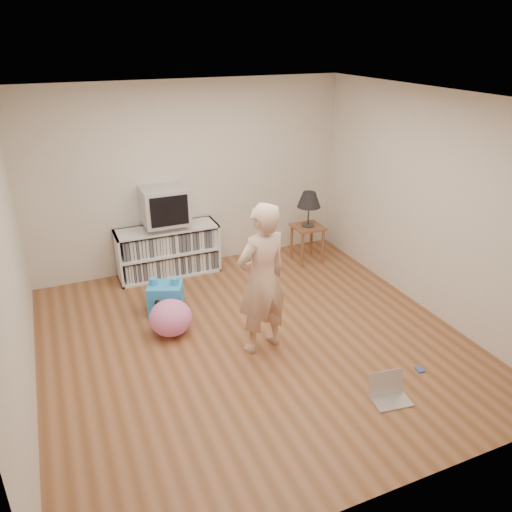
{
  "coord_description": "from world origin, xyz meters",
  "views": [
    {
      "loc": [
        -1.82,
        -4.32,
        3.16
      ],
      "look_at": [
        0.21,
        0.4,
        0.83
      ],
      "focal_mm": 35.0,
      "sensor_mm": 36.0,
      "label": 1
    }
  ],
  "objects": [
    {
      "name": "ground",
      "position": [
        0.0,
        0.0,
        0.0
      ],
      "size": [
        4.5,
        4.5,
        0.0
      ],
      "primitive_type": "plane",
      "color": "brown",
      "rests_on": "ground"
    },
    {
      "name": "media_unit",
      "position": [
        -0.43,
        2.04,
        0.35
      ],
      "size": [
        1.4,
        0.45,
        0.7
      ],
      "color": "white",
      "rests_on": "ground"
    },
    {
      "name": "plush_pink",
      "position": [
        -0.8,
        0.5,
        0.21
      ],
      "size": [
        0.49,
        0.49,
        0.41
      ],
      "primitive_type": "ellipsoid",
      "rotation": [
        0.0,
        0.0,
        0.01
      ],
      "color": "pink",
      "rests_on": "ground"
    },
    {
      "name": "crt_tv",
      "position": [
        -0.43,
        2.02,
        1.02
      ],
      "size": [
        0.6,
        0.53,
        0.5
      ],
      "color": "#B4B4BA",
      "rests_on": "dvd_deck"
    },
    {
      "name": "table_lamp",
      "position": [
        1.57,
        1.65,
        0.94
      ],
      "size": [
        0.34,
        0.34,
        0.52
      ],
      "color": "#333333",
      "rests_on": "side_table"
    },
    {
      "name": "plush_blue",
      "position": [
        -0.74,
        0.98,
        0.2
      ],
      "size": [
        0.49,
        0.45,
        0.47
      ],
      "rotation": [
        0.0,
        0.0,
        -0.37
      ],
      "color": "#2E9FFF",
      "rests_on": "ground"
    },
    {
      "name": "laptop",
      "position": [
        0.8,
        -1.37,
        0.07
      ],
      "size": [
        0.38,
        0.33,
        0.24
      ],
      "rotation": [
        0.0,
        0.0,
        -0.14
      ],
      "color": "silver",
      "rests_on": "ground"
    },
    {
      "name": "ceiling",
      "position": [
        0.0,
        0.0,
        2.6
      ],
      "size": [
        4.5,
        4.5,
        0.01
      ],
      "primitive_type": "cube",
      "color": "white",
      "rests_on": "walls"
    },
    {
      "name": "person",
      "position": [
        0.04,
        -0.15,
        0.83
      ],
      "size": [
        0.68,
        0.52,
        1.66
      ],
      "primitive_type": "imported",
      "rotation": [
        0.0,
        0.0,
        3.37
      ],
      "color": "beige",
      "rests_on": "ground"
    },
    {
      "name": "dvd_deck",
      "position": [
        -0.43,
        2.02,
        0.73
      ],
      "size": [
        0.45,
        0.35,
        0.07
      ],
      "primitive_type": "cube",
      "color": "gray",
      "rests_on": "media_unit"
    },
    {
      "name": "walls",
      "position": [
        0.0,
        0.0,
        1.3
      ],
      "size": [
        4.52,
        4.52,
        2.6
      ],
      "color": "silver",
      "rests_on": "ground"
    },
    {
      "name": "playing_cards",
      "position": [
        1.35,
        -1.17,
        0.01
      ],
      "size": [
        0.08,
        0.1,
        0.02
      ],
      "primitive_type": "cube",
      "rotation": [
        0.0,
        0.0,
        -0.13
      ],
      "color": "#4060AB",
      "rests_on": "ground"
    },
    {
      "name": "side_table",
      "position": [
        1.57,
        1.65,
        0.42
      ],
      "size": [
        0.42,
        0.42,
        0.55
      ],
      "color": "brown",
      "rests_on": "ground"
    }
  ]
}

